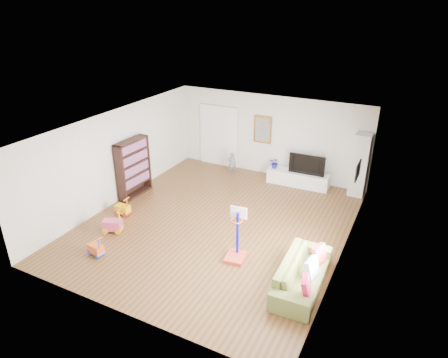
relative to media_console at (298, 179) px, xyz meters
The scene contains 25 objects.
floor 3.52m from the media_console, 109.64° to the right, with size 6.50×7.50×0.00m, color brown.
ceiling 4.29m from the media_console, 109.64° to the right, with size 6.50×7.50×0.00m, color white.
wall_back 1.69m from the media_console, 159.36° to the left, with size 6.50×0.00×2.70m, color silver.
wall_front 7.24m from the media_console, 99.49° to the right, with size 6.50×0.00×2.70m, color silver.
wall_left 5.64m from the media_console, 143.27° to the right, with size 0.00×7.50×2.70m, color silver.
wall_right 4.06m from the media_console, 57.94° to the right, with size 0.00×7.50×2.70m, color silver.
navy_accent 3.24m from the media_console, 42.84° to the right, with size 0.01×3.20×1.70m, color black.
olive_wainscot 2.82m from the media_console, 42.84° to the right, with size 0.01×3.20×1.00m, color brown.
doorway 3.21m from the media_console, behind, with size 1.45×0.06×2.10m, color white.
painting_back 1.99m from the media_console, 164.21° to the left, with size 0.62×0.06×0.92m, color gold.
artwork_right 2.94m from the media_console, 40.60° to the right, with size 0.04×0.56×0.46m, color #7F3F8C.
media_console is the anchor object (origin of this frame).
tall_cabinet 1.95m from the media_console, ahead, with size 0.45×0.45×1.94m, color silver.
bookshelf 5.16m from the media_console, 145.26° to the right, with size 0.32×1.21×1.76m, color black.
sofa 4.98m from the media_console, 71.60° to the right, with size 2.12×0.83×0.62m, color olive.
basketball_hoop 4.54m from the media_console, 90.80° to the right, with size 0.44×0.53×1.28m, color #C93F2B.
ride_on_yellow 5.52m from the media_console, 132.75° to the right, with size 0.39×0.24×0.53m, color #F2B802.
ride_on_orange 6.59m from the media_console, 117.63° to the right, with size 0.37×0.23×0.50m, color #E15217.
ride_on_pink 5.94m from the media_console, 124.83° to the right, with size 0.47×0.29×0.62m, color #CA4164.
child 2.28m from the media_console, behind, with size 0.29×0.19×0.80m, color slate.
tv 0.61m from the media_console, ahead, with size 1.13×0.15×0.65m, color black.
vase_plant 0.89m from the media_console, behind, with size 0.33×0.28×0.36m, color navy.
pillow_left 5.61m from the media_console, 71.22° to the right, with size 0.10×0.39×0.39m, color #B81E48.
pillow_center 5.01m from the media_console, 69.57° to the right, with size 0.10×0.39×0.39m, color silver.
pillow_right 4.51m from the media_console, 67.08° to the right, with size 0.10×0.38×0.38m, color #A92731.
Camera 1 is at (4.34, -8.12, 5.52)m, focal length 32.00 mm.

